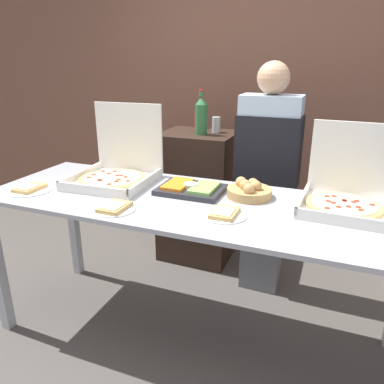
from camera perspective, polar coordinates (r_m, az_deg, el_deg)
The scene contains 15 objects.
ground_plane at distance 2.53m, azimuth 0.00°, elevation -21.00°, with size 16.00×16.00×0.00m, color #514C47.
brick_wall_behind at distance 3.56m, azimuth 10.48°, elevation 15.37°, with size 10.00×0.06×2.80m.
buffet_table at distance 2.09m, azimuth 0.00°, elevation -4.06°, with size 2.37×0.82×0.91m.
pizza_box_far_left at distance 2.41m, azimuth -11.39°, elevation 3.56°, with size 0.50×0.51×0.47m.
pizza_box_far_right at distance 2.09m, azimuth 22.35°, elevation -0.26°, with size 0.44×0.46×0.42m.
paper_plate_front_left at distance 1.86m, azimuth 4.96°, elevation -3.29°, with size 0.22×0.22×0.03m.
paper_plate_front_right at distance 1.96m, azimuth -11.71°, elevation -2.38°, with size 0.21×0.21×0.03m.
paper_plate_front_center at distance 2.40m, azimuth -23.51°, elevation 0.45°, with size 0.26×0.26×0.03m.
veggie_tray at distance 2.17m, azimuth -0.18°, elevation 0.52°, with size 0.37×0.28×0.05m.
bread_basket at distance 2.12m, azimuth 8.69°, elevation 0.24°, with size 0.25×0.25×0.10m.
sideboard_podium at distance 3.17m, azimuth 0.94°, elevation -0.68°, with size 0.59×0.50×1.09m.
soda_bottle at distance 2.93m, azimuth 1.43°, elevation 11.61°, with size 0.10×0.10×0.34m.
soda_can_silver at distance 3.04m, azimuth 3.71°, elevation 10.21°, with size 0.07×0.07×0.12m.
soda_can_colored at distance 3.23m, azimuth 0.99°, elevation 10.81°, with size 0.07×0.07×0.12m.
person_server_vest at distance 2.65m, azimuth 11.37°, elevation 3.30°, with size 0.42×0.24×1.64m.
Camera 1 is at (0.70, -1.78, 1.64)m, focal length 35.00 mm.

